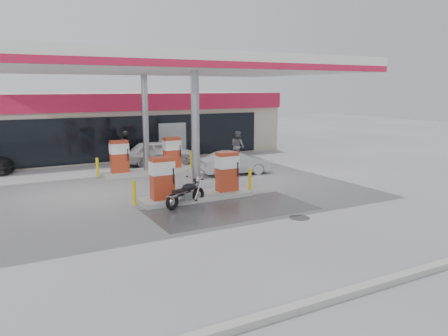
# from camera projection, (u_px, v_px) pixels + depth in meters

# --- Properties ---
(ground) EXTENTS (90.00, 90.00, 0.00)m
(ground) POSITION_uv_depth(u_px,v_px,m) (220.00, 211.00, 15.58)
(ground) COLOR gray
(ground) RESTS_ON ground
(wet_patch) EXTENTS (6.00, 3.00, 0.00)m
(wet_patch) POSITION_uv_depth(u_px,v_px,m) (232.00, 209.00, 15.81)
(wet_patch) COLOR #4C4C4F
(wet_patch) RESTS_ON ground
(drain_cover) EXTENTS (0.70, 0.70, 0.01)m
(drain_cover) POSITION_uv_depth(u_px,v_px,m) (299.00, 218.00, 14.79)
(drain_cover) COLOR #38383A
(drain_cover) RESTS_ON ground
(kerb) EXTENTS (28.00, 0.25, 0.15)m
(kerb) POSITION_uv_depth(u_px,v_px,m) (370.00, 287.00, 9.52)
(kerb) COLOR gray
(kerb) RESTS_ON ground
(store_building) EXTENTS (22.00, 8.22, 4.00)m
(store_building) POSITION_uv_depth(u_px,v_px,m) (107.00, 123.00, 28.99)
(store_building) COLOR #B4A996
(store_building) RESTS_ON ground
(canopy) EXTENTS (16.00, 10.02, 5.51)m
(canopy) POSITION_uv_depth(u_px,v_px,m) (166.00, 66.00, 18.94)
(canopy) COLOR silver
(canopy) RESTS_ON ground
(pump_island_near) EXTENTS (5.14, 1.30, 1.78)m
(pump_island_near) POSITION_uv_depth(u_px,v_px,m) (196.00, 181.00, 17.18)
(pump_island_near) COLOR #9E9E99
(pump_island_near) RESTS_ON ground
(pump_island_far) EXTENTS (5.14, 1.30, 1.78)m
(pump_island_far) POSITION_uv_depth(u_px,v_px,m) (147.00, 160.00, 22.36)
(pump_island_far) COLOR #9E9E99
(pump_island_far) RESTS_ON ground
(parked_motorcycle) EXTENTS (1.88, 0.98, 1.02)m
(parked_motorcycle) POSITION_uv_depth(u_px,v_px,m) (186.00, 194.00, 16.19)
(parked_motorcycle) COLOR black
(parked_motorcycle) RESTS_ON ground
(sedan_white) EXTENTS (4.20, 1.99, 1.39)m
(sedan_white) POSITION_uv_depth(u_px,v_px,m) (158.00, 152.00, 24.94)
(sedan_white) COLOR silver
(sedan_white) RESTS_ON ground
(attendant) EXTENTS (0.81, 0.98, 1.82)m
(attendant) POSITION_uv_depth(u_px,v_px,m) (238.00, 146.00, 26.01)
(attendant) COLOR slate
(attendant) RESTS_ON ground
(hatchback_silver) EXTENTS (3.70, 1.72, 1.17)m
(hatchback_silver) POSITION_uv_depth(u_px,v_px,m) (235.00, 163.00, 22.13)
(hatchback_silver) COLOR #999DA1
(hatchback_silver) RESTS_ON ground
(parked_car_right) EXTENTS (4.21, 2.87, 1.07)m
(parked_car_right) POSITION_uv_depth(u_px,v_px,m) (250.00, 140.00, 32.27)
(parked_car_right) COLOR #9DA0A5
(parked_car_right) RESTS_ON ground
(biker_walking) EXTENTS (1.10, 0.51, 1.85)m
(biker_walking) POSITION_uv_depth(u_px,v_px,m) (126.00, 149.00, 24.55)
(biker_walking) COLOR black
(biker_walking) RESTS_ON ground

